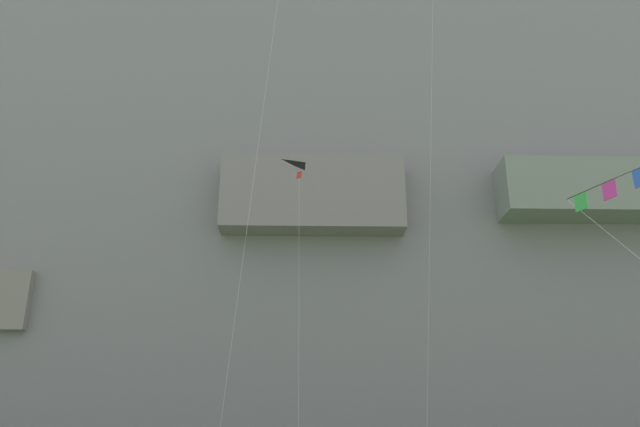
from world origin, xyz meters
name	(u,v)px	position (x,y,z in m)	size (l,w,h in m)	color
cliff_face	(312,133)	(0.01, 61.67, 34.87)	(180.00, 25.85, 69.82)	gray
kite_delta_upper_mid	(305,175)	(-0.63, 37.64, 19.12)	(1.97, 3.84, 19.59)	black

